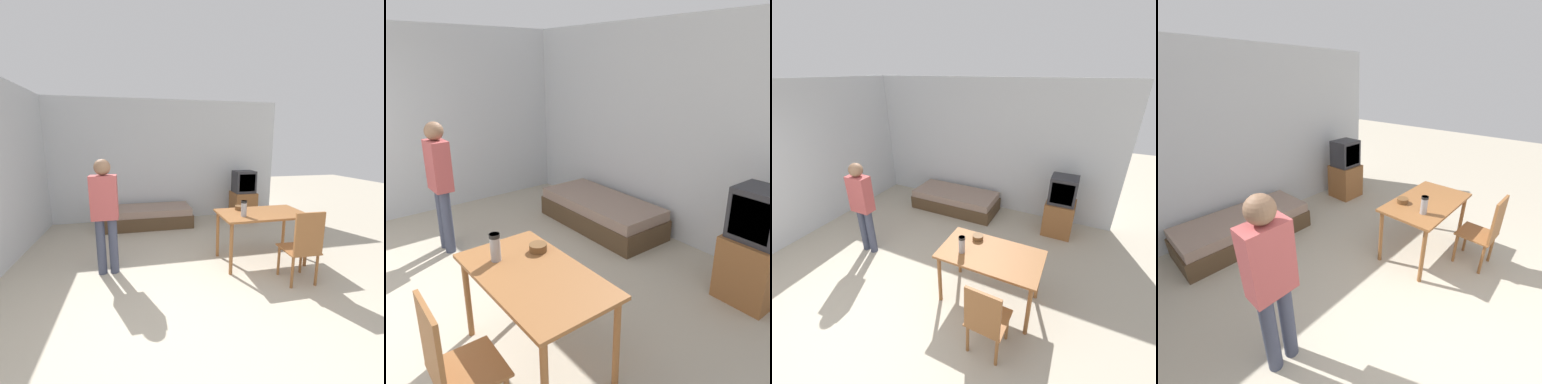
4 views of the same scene
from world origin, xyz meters
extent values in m
plane|color=#B2A893|center=(0.00, 0.00, 0.00)|extent=(20.00, 20.00, 0.00)
cube|color=silver|center=(0.00, 3.94, 1.35)|extent=(5.66, 0.06, 2.70)
cube|color=silver|center=(-2.36, 1.96, 1.35)|extent=(0.06, 4.91, 2.70)
cube|color=#4C3823|center=(-0.27, 3.43, 0.14)|extent=(1.82, 0.80, 0.27)
cube|color=gray|center=(-0.27, 3.43, 0.34)|extent=(1.77, 0.77, 0.14)
cube|color=brown|center=(1.89, 3.43, 0.32)|extent=(0.51, 0.50, 0.64)
cube|color=#2D2D33|center=(1.89, 3.43, 0.89)|extent=(0.45, 0.40, 0.49)
cube|color=black|center=(1.89, 3.24, 0.89)|extent=(0.37, 0.01, 0.38)
cube|color=brown|center=(1.28, 1.39, 0.75)|extent=(1.27, 0.71, 0.03)
cylinder|color=brown|center=(0.71, 1.09, 0.37)|extent=(0.05, 0.05, 0.73)
cylinder|color=brown|center=(1.86, 1.09, 0.37)|extent=(0.05, 0.05, 0.73)
cylinder|color=brown|center=(0.71, 1.68, 0.37)|extent=(0.05, 0.05, 0.73)
cylinder|color=brown|center=(1.86, 1.68, 0.37)|extent=(0.05, 0.05, 0.73)
cube|color=brown|center=(1.50, 0.77, 0.43)|extent=(0.43, 0.43, 0.02)
cube|color=brown|center=(1.50, 0.58, 0.71)|extent=(0.38, 0.04, 0.53)
cylinder|color=brown|center=(1.67, 0.93, 0.21)|extent=(0.04, 0.04, 0.42)
cylinder|color=brown|center=(1.34, 0.94, 0.21)|extent=(0.04, 0.04, 0.42)
cylinder|color=brown|center=(1.66, 0.60, 0.21)|extent=(0.04, 0.04, 0.42)
cylinder|color=brown|center=(1.33, 0.61, 0.21)|extent=(0.04, 0.04, 0.42)
cylinder|color=#3D4256|center=(-1.00, 1.49, 0.39)|extent=(0.12, 0.12, 0.78)
cylinder|color=#3D4256|center=(-0.84, 1.49, 0.39)|extent=(0.12, 0.12, 0.78)
cube|color=#B24C4C|center=(-0.92, 1.49, 1.07)|extent=(0.34, 0.20, 0.58)
sphere|color=#846047|center=(-0.92, 1.49, 1.47)|extent=(0.21, 0.21, 0.21)
cylinder|color=#99999E|center=(0.95, 1.26, 0.87)|extent=(0.08, 0.08, 0.22)
cylinder|color=black|center=(0.95, 1.26, 0.97)|extent=(0.08, 0.08, 0.03)
cylinder|color=brown|center=(1.03, 1.59, 0.79)|extent=(0.14, 0.14, 0.06)
camera|label=1|loc=(-0.49, -1.96, 1.80)|focal=24.00mm
camera|label=2|loc=(3.32, 0.19, 2.21)|focal=35.00mm
camera|label=3|loc=(2.08, -1.04, 2.82)|focal=24.00mm
camera|label=4|loc=(-1.59, 0.09, 2.24)|focal=24.00mm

